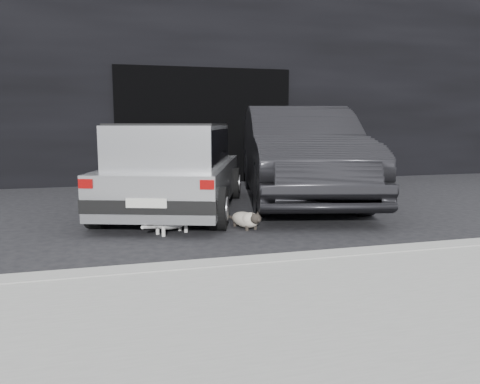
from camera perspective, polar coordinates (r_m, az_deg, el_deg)
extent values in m
plane|color=black|center=(6.81, -6.08, -3.17)|extent=(80.00, 80.00, 0.00)
cube|color=black|center=(12.80, -6.09, 13.45)|extent=(34.00, 4.00, 5.00)
cube|color=black|center=(10.77, -4.28, 8.04)|extent=(4.00, 0.10, 2.60)
cube|color=gray|center=(4.66, 11.56, -7.94)|extent=(18.00, 0.25, 0.12)
cube|color=gray|center=(3.69, 20.14, -12.80)|extent=(18.00, 2.20, 0.11)
cube|color=#B6B8BB|center=(7.35, -7.72, 1.27)|extent=(2.71, 3.97, 0.58)
cube|color=#B6B8BB|center=(7.12, -8.10, 5.71)|extent=(2.13, 2.76, 0.58)
cube|color=black|center=(7.12, -8.10, 5.71)|extent=(2.11, 2.67, 0.47)
cube|color=black|center=(5.67, -11.14, -1.77)|extent=(1.61, 0.67, 0.17)
cube|color=black|center=(9.07, -5.56, 2.11)|extent=(1.61, 0.67, 0.17)
cube|color=silver|center=(5.58, -11.36, -1.35)|extent=(0.46, 0.17, 0.11)
cube|color=#8C0707|center=(5.78, -18.32, 0.97)|extent=(0.17, 0.08, 0.11)
cube|color=#8C0707|center=(5.41, -4.04, 0.90)|extent=(0.17, 0.08, 0.11)
cube|color=black|center=(7.11, -8.15, 8.16)|extent=(2.05, 2.53, 0.03)
cylinder|color=black|center=(6.34, -17.05, -1.77)|extent=(0.37, 0.60, 0.56)
cylinder|color=slate|center=(6.38, -17.99, -1.75)|extent=(0.12, 0.30, 0.31)
cylinder|color=black|center=(5.98, -2.63, -2.01)|extent=(0.37, 0.60, 0.56)
cylinder|color=slate|center=(5.96, -1.56, -2.02)|extent=(0.12, 0.30, 0.31)
cylinder|color=black|center=(8.77, -11.19, 1.16)|extent=(0.37, 0.60, 0.56)
cylinder|color=slate|center=(8.80, -11.90, 1.16)|extent=(0.12, 0.30, 0.31)
cylinder|color=black|center=(8.50, -0.78, 1.10)|extent=(0.37, 0.60, 0.56)
cylinder|color=slate|center=(8.50, -0.03, 1.09)|extent=(0.12, 0.30, 0.31)
imported|color=black|center=(8.33, 7.17, 4.68)|extent=(2.85, 5.30, 1.66)
ellipsoid|color=beige|center=(6.11, 0.60, -3.39)|extent=(0.39, 0.56, 0.20)
ellipsoid|color=beige|center=(6.01, 1.25, -3.39)|extent=(0.27, 0.27, 0.18)
ellipsoid|color=black|center=(5.89, 1.96, -3.28)|extent=(0.17, 0.16, 0.13)
sphere|color=black|center=(5.84, 2.28, -3.44)|extent=(0.06, 0.06, 0.06)
cone|color=black|center=(5.91, 2.18, -2.64)|extent=(0.06, 0.07, 0.07)
cone|color=black|center=(5.87, 1.58, -2.72)|extent=(0.06, 0.07, 0.07)
cylinder|color=black|center=(6.04, 1.88, -4.30)|extent=(0.04, 0.04, 0.06)
cylinder|color=black|center=(5.97, 0.86, -4.44)|extent=(0.04, 0.04, 0.06)
cylinder|color=black|center=(6.29, 0.35, -3.79)|extent=(0.04, 0.04, 0.06)
cylinder|color=black|center=(6.22, -0.64, -3.92)|extent=(0.04, 0.04, 0.06)
cylinder|color=black|center=(6.35, -0.74, -3.25)|extent=(0.20, 0.25, 0.08)
ellipsoid|color=silver|center=(5.86, -8.32, -3.34)|extent=(0.62, 0.49, 0.24)
ellipsoid|color=silver|center=(5.93, -7.20, -2.93)|extent=(0.32, 0.32, 0.20)
ellipsoid|color=silver|center=(5.99, -6.07, -2.00)|extent=(0.19, 0.20, 0.14)
sphere|color=silver|center=(6.03, -5.57, -2.00)|extent=(0.06, 0.06, 0.06)
cone|color=silver|center=(6.01, -6.42, -1.35)|extent=(0.08, 0.07, 0.07)
cone|color=silver|center=(5.94, -5.98, -1.45)|extent=(0.08, 0.07, 0.07)
cylinder|color=silver|center=(6.03, -7.34, -4.03)|extent=(0.05, 0.05, 0.14)
cylinder|color=silver|center=(5.92, -6.60, -4.25)|extent=(0.05, 0.05, 0.14)
cylinder|color=silver|center=(5.86, -10.01, -4.45)|extent=(0.05, 0.05, 0.14)
cylinder|color=silver|center=(5.74, -9.31, -4.69)|extent=(0.05, 0.05, 0.14)
cylinder|color=silver|center=(5.72, -10.86, -4.23)|extent=(0.24, 0.24, 0.09)
ellipsoid|color=gray|center=(5.78, -9.04, -3.26)|extent=(0.25, 0.22, 0.10)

